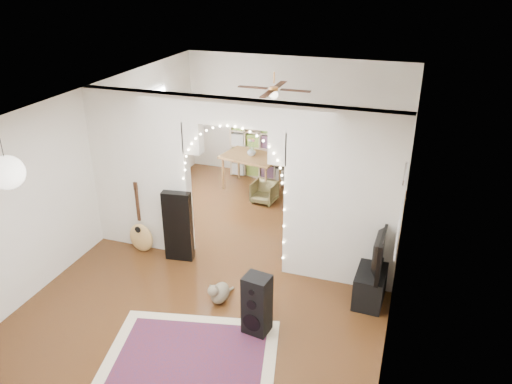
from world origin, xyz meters
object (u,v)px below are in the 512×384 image
(dining_chair_left, at_px, (264,192))
(dining_chair_right, at_px, (313,187))
(media_console, at_px, (372,280))
(bookcase, at_px, (262,147))
(acoustic_guitar, at_px, (140,227))
(floor_speaker, at_px, (257,305))
(dining_table, at_px, (251,159))

(dining_chair_left, xyz_separation_m, dining_chair_right, (0.89, 0.51, 0.02))
(dining_chair_left, bearing_deg, media_console, -39.49)
(media_console, distance_m, bookcase, 4.77)
(acoustic_guitar, distance_m, floor_speaker, 2.80)
(media_console, height_order, dining_chair_right, media_console)
(media_console, height_order, dining_table, dining_table)
(floor_speaker, distance_m, dining_chair_right, 4.32)
(bookcase, bearing_deg, dining_chair_right, -8.98)
(acoustic_guitar, relative_size, bookcase, 0.75)
(media_console, bearing_deg, acoustic_guitar, -177.77)
(bookcase, height_order, dining_chair_right, bookcase)
(dining_chair_left, bearing_deg, floor_speaker, -67.62)
(media_console, distance_m, dining_chair_left, 3.49)
(floor_speaker, bearing_deg, bookcase, 116.13)
(dining_chair_left, height_order, dining_chair_right, dining_chair_right)
(dining_table, bearing_deg, bookcase, 100.97)
(floor_speaker, distance_m, media_console, 1.87)
(dining_table, bearing_deg, dining_chair_right, 9.21)
(floor_speaker, height_order, dining_chair_right, floor_speaker)
(acoustic_guitar, bearing_deg, dining_chair_left, 71.22)
(acoustic_guitar, height_order, dining_table, acoustic_guitar)
(acoustic_guitar, distance_m, media_console, 3.83)
(floor_speaker, xyz_separation_m, dining_chair_right, (-0.22, 4.31, -0.19))
(floor_speaker, height_order, bookcase, bookcase)
(bookcase, relative_size, dining_chair_left, 3.01)
(dining_table, bearing_deg, floor_speaker, -59.11)
(acoustic_guitar, distance_m, dining_table, 3.19)
(media_console, distance_m, dining_table, 4.24)
(dining_table, relative_size, dining_chair_left, 2.78)
(acoustic_guitar, height_order, floor_speaker, acoustic_guitar)
(media_console, relative_size, bookcase, 0.70)
(dining_chair_right, bearing_deg, bookcase, 155.91)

